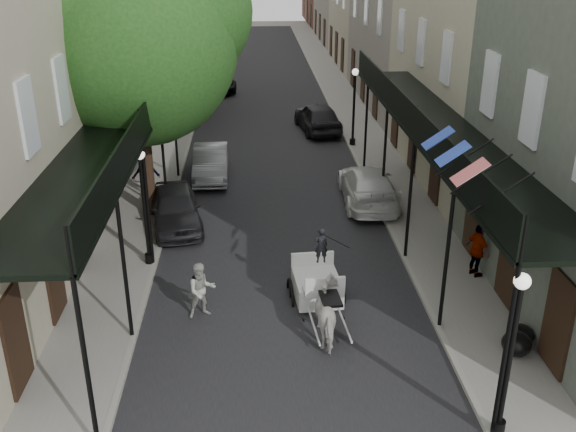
{
  "coord_description": "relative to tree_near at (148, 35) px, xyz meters",
  "views": [
    {
      "loc": [
        -0.8,
        -12.06,
        9.47
      ],
      "look_at": [
        0.24,
        5.99,
        1.6
      ],
      "focal_mm": 40.0,
      "sensor_mm": 36.0,
      "label": 1
    }
  ],
  "objects": [
    {
      "name": "ground",
      "position": [
        4.2,
        -10.18,
        -6.49
      ],
      "size": [
        140.0,
        140.0,
        0.0
      ],
      "primitive_type": "plane",
      "color": "gray",
      "rests_on": "ground"
    },
    {
      "name": "road",
      "position": [
        4.2,
        9.82,
        -6.48
      ],
      "size": [
        8.0,
        90.0,
        0.01
      ],
      "primitive_type": "cube",
      "color": "black",
      "rests_on": "ground"
    },
    {
      "name": "sidewalk_left",
      "position": [
        -0.8,
        9.82,
        -6.43
      ],
      "size": [
        2.2,
        90.0,
        0.12
      ],
      "primitive_type": "cube",
      "color": "gray",
      "rests_on": "ground"
    },
    {
      "name": "sidewalk_right",
      "position": [
        9.2,
        9.82,
        -6.43
      ],
      "size": [
        2.2,
        90.0,
        0.12
      ],
      "primitive_type": "cube",
      "color": "gray",
      "rests_on": "ground"
    },
    {
      "name": "building_row_left",
      "position": [
        -4.4,
        19.82,
        -1.24
      ],
      "size": [
        5.0,
        80.0,
        10.5
      ],
      "primitive_type": "cube",
      "color": "#A8A287",
      "rests_on": "ground"
    },
    {
      "name": "building_row_right",
      "position": [
        12.8,
        19.82,
        -1.24
      ],
      "size": [
        5.0,
        80.0,
        10.5
      ],
      "primitive_type": "cube",
      "color": "gray",
      "rests_on": "ground"
    },
    {
      "name": "gallery_left",
      "position": [
        -0.59,
        -3.2,
        -2.44
      ],
      "size": [
        2.2,
        18.05,
        4.88
      ],
      "color": "black",
      "rests_on": "sidewalk_left"
    },
    {
      "name": "gallery_right",
      "position": [
        8.99,
        -3.2,
        -2.44
      ],
      "size": [
        2.2,
        18.05,
        4.88
      ],
      "color": "black",
      "rests_on": "sidewalk_right"
    },
    {
      "name": "tree_near",
      "position": [
        0.0,
        0.0,
        0.0
      ],
      "size": [
        7.31,
        6.8,
        9.63
      ],
      "color": "#382619",
      "rests_on": "sidewalk_left"
    },
    {
      "name": "tree_far",
      "position": [
        -0.05,
        14.0,
        -0.65
      ],
      "size": [
        6.45,
        6.0,
        8.61
      ],
      "color": "#382619",
      "rests_on": "sidewalk_left"
    },
    {
      "name": "lamppost_right_near",
      "position": [
        8.3,
        -12.18,
        -4.44
      ],
      "size": [
        0.32,
        0.32,
        3.71
      ],
      "color": "black",
      "rests_on": "sidewalk_right"
    },
    {
      "name": "lamppost_left",
      "position": [
        0.1,
        -4.18,
        -4.44
      ],
      "size": [
        0.32,
        0.32,
        3.71
      ],
      "color": "black",
      "rests_on": "sidewalk_left"
    },
    {
      "name": "lamppost_right_far",
      "position": [
        8.3,
        7.82,
        -4.44
      ],
      "size": [
        0.32,
        0.32,
        3.71
      ],
      "color": "black",
      "rests_on": "sidewalk_right"
    },
    {
      "name": "horse",
      "position": [
        5.28,
        -8.43,
        -5.75
      ],
      "size": [
        0.93,
        1.8,
        1.47
      ],
      "primitive_type": "imported",
      "rotation": [
        0.0,
        0.0,
        3.22
      ],
      "color": "silver",
      "rests_on": "ground"
    },
    {
      "name": "carriage",
      "position": [
        5.1,
        -6.15,
        -5.53
      ],
      "size": [
        1.63,
        2.26,
        2.46
      ],
      "rotation": [
        0.0,
        0.0,
        0.08
      ],
      "color": "black",
      "rests_on": "ground"
    },
    {
      "name": "pedestrian_walking",
      "position": [
        1.94,
        -7.18,
        -5.7
      ],
      "size": [
        0.92,
        0.82,
        1.59
      ],
      "primitive_type": "imported",
      "rotation": [
        0.0,
        0.0,
        0.33
      ],
      "color": "#A8A89E",
      "rests_on": "ground"
    },
    {
      "name": "pedestrian_sidewalk_left",
      "position": [
        -0.83,
        1.83,
        -5.49
      ],
      "size": [
        1.27,
        0.94,
        1.75
      ],
      "primitive_type": "imported",
      "rotation": [
        0.0,
        0.0,
        3.42
      ],
      "color": "gray",
      "rests_on": "sidewalk_left"
    },
    {
      "name": "pedestrian_sidewalk_right",
      "position": [
        10.0,
        -5.58,
        -5.53
      ],
      "size": [
        0.7,
        1.06,
        1.67
      ],
      "primitive_type": "imported",
      "rotation": [
        0.0,
        0.0,
        1.9
      ],
      "color": "gray",
      "rests_on": "sidewalk_right"
    },
    {
      "name": "car_left_near",
      "position": [
        0.63,
        -1.18,
        -5.79
      ],
      "size": [
        2.37,
        4.36,
        1.41
      ],
      "primitive_type": "imported",
      "rotation": [
        0.0,
        0.0,
        0.18
      ],
      "color": "black",
      "rests_on": "ground"
    },
    {
      "name": "car_left_mid",
      "position": [
        1.6,
        3.82,
        -5.82
      ],
      "size": [
        1.52,
        4.11,
        1.34
      ],
      "primitive_type": "imported",
      "rotation": [
        0.0,
        0.0,
        0.03
      ],
      "color": "#9C9DA1",
      "rests_on": "ground"
    },
    {
      "name": "car_left_far",
      "position": [
        0.8,
        21.04,
        -5.75
      ],
      "size": [
        3.64,
        5.75,
        1.48
      ],
      "primitive_type": "imported",
      "rotation": [
        0.0,
        0.0,
        0.24
      ],
      "color": "black",
      "rests_on": "ground"
    },
    {
      "name": "car_right_near",
      "position": [
        7.8,
        0.63,
        -5.79
      ],
      "size": [
        2.1,
        4.9,
        1.41
      ],
      "primitive_type": "imported",
      "rotation": [
        0.0,
        0.0,
        3.11
      ],
      "color": "silver",
      "rests_on": "ground"
    },
    {
      "name": "car_right_far",
      "position": [
        6.86,
        10.71,
        -5.72
      ],
      "size": [
        2.44,
        4.74,
        1.54
      ],
      "primitive_type": "imported",
      "rotation": [
        0.0,
        0.0,
        3.28
      ],
      "color": "black",
      "rests_on": "ground"
    },
    {
      "name": "trash_bags",
      "position": [
        9.8,
        -9.38,
        -6.08
      ],
      "size": [
        0.98,
        1.13,
        0.61
      ],
      "color": "black",
      "rests_on": "sidewalk_right"
    }
  ]
}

